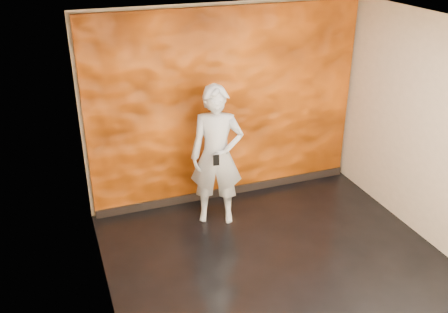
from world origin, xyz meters
TOP-DOWN VIEW (x-y plane):
  - room at (0.00, 0.00)m, footprint 4.02×4.02m
  - feature_wall at (0.00, 1.96)m, footprint 3.90×0.06m
  - baseboard at (0.00, 1.92)m, footprint 3.90×0.04m
  - man at (-0.37, 1.35)m, footprint 0.81×0.67m
  - phone at (-0.46, 1.11)m, footprint 0.08×0.03m

SIDE VIEW (x-z plane):
  - baseboard at x=0.00m, z-range 0.00..0.12m
  - man at x=-0.37m, z-range 0.00..1.91m
  - phone at x=-0.46m, z-range 0.94..1.09m
  - feature_wall at x=0.00m, z-range 0.00..2.75m
  - room at x=0.00m, z-range -0.01..2.81m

